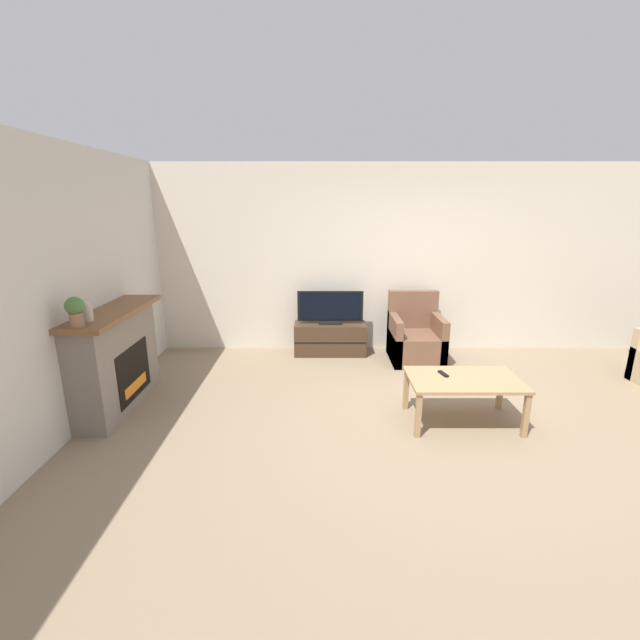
% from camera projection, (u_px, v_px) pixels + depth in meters
% --- Properties ---
extents(ground_plane, '(24.00, 24.00, 0.00)m').
position_uv_depth(ground_plane, '(442.00, 423.00, 4.32)').
color(ground_plane, '#89755B').
extents(wall_back, '(12.00, 0.06, 2.70)m').
position_uv_depth(wall_back, '(404.00, 260.00, 6.24)').
color(wall_back, beige).
rests_on(wall_back, ground).
extents(wall_left, '(0.06, 12.00, 2.70)m').
position_uv_depth(wall_left, '(64.00, 291.00, 3.97)').
color(wall_left, beige).
rests_on(wall_left, ground).
extents(fireplace, '(0.46, 1.49, 1.08)m').
position_uv_depth(fireplace, '(116.00, 358.00, 4.55)').
color(fireplace, slate).
rests_on(fireplace, ground).
extents(mantel_vase_left, '(0.09, 0.09, 0.18)m').
position_uv_depth(mantel_vase_left, '(88.00, 312.00, 3.96)').
color(mantel_vase_left, beige).
rests_on(mantel_vase_left, fireplace).
extents(potted_plant, '(0.16, 0.16, 0.27)m').
position_uv_depth(potted_plant, '(75.00, 310.00, 3.76)').
color(potted_plant, '#936B4C').
rests_on(potted_plant, fireplace).
extents(tv_stand, '(1.04, 0.41, 0.46)m').
position_uv_depth(tv_stand, '(330.00, 338.00, 6.27)').
color(tv_stand, '#422D1E').
rests_on(tv_stand, ground).
extents(tv, '(0.94, 0.18, 0.48)m').
position_uv_depth(tv, '(330.00, 309.00, 6.15)').
color(tv, black).
rests_on(tv, tv_stand).
extents(armchair, '(0.70, 0.76, 0.94)m').
position_uv_depth(armchair, '(415.00, 339.00, 6.01)').
color(armchair, brown).
rests_on(armchair, ground).
extents(coffee_table, '(1.09, 0.66, 0.48)m').
position_uv_depth(coffee_table, '(464.00, 383.00, 4.22)').
color(coffee_table, '#A37F56').
rests_on(coffee_table, ground).
extents(remote, '(0.08, 0.16, 0.02)m').
position_uv_depth(remote, '(443.00, 374.00, 4.29)').
color(remote, black).
rests_on(remote, coffee_table).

